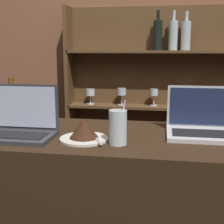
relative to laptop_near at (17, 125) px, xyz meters
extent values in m
cube|color=brown|center=(0.53, 1.26, 0.30)|extent=(7.00, 0.06, 2.70)
cube|color=brown|center=(-0.10, 1.14, -0.20)|extent=(0.03, 0.18, 1.70)
cube|color=brown|center=(0.57, 1.22, -0.20)|extent=(1.38, 0.02, 1.70)
cube|color=brown|center=(0.57, 1.14, -0.54)|extent=(1.34, 0.18, 0.02)
cube|color=brown|center=(0.57, 1.14, -0.11)|extent=(1.34, 0.18, 0.02)
cube|color=brown|center=(0.57, 1.14, 0.31)|extent=(1.34, 0.18, 0.02)
cylinder|color=silver|center=(0.07, 1.14, -0.10)|extent=(0.06, 0.06, 0.01)
cylinder|color=silver|center=(0.07, 1.14, -0.06)|extent=(0.01, 0.01, 0.06)
cylinder|color=silver|center=(0.07, 1.14, -0.01)|extent=(0.07, 0.07, 0.05)
cylinder|color=silver|center=(0.32, 1.14, -0.10)|extent=(0.06, 0.06, 0.01)
cylinder|color=silver|center=(0.32, 1.14, -0.06)|extent=(0.01, 0.01, 0.07)
cylinder|color=silver|center=(0.32, 1.14, 0.00)|extent=(0.07, 0.07, 0.05)
cylinder|color=silver|center=(0.57, 1.14, -0.10)|extent=(0.06, 0.06, 0.01)
cylinder|color=silver|center=(0.57, 1.14, -0.06)|extent=(0.01, 0.01, 0.08)
cylinder|color=silver|center=(0.57, 1.14, 0.01)|extent=(0.06, 0.06, 0.05)
cylinder|color=silver|center=(0.83, 1.14, -0.10)|extent=(0.06, 0.06, 0.01)
cylinder|color=silver|center=(0.83, 1.14, -0.07)|extent=(0.01, 0.01, 0.06)
cylinder|color=silver|center=(0.83, 1.14, -0.01)|extent=(0.07, 0.07, 0.07)
cylinder|color=silver|center=(1.08, 1.14, -0.10)|extent=(0.06, 0.06, 0.01)
cylinder|color=silver|center=(1.08, 1.14, -0.06)|extent=(0.01, 0.01, 0.08)
cylinder|color=silver|center=(1.08, 1.14, 0.01)|extent=(0.07, 0.07, 0.06)
cylinder|color=#B2C1C6|center=(0.79, 1.14, 0.43)|extent=(0.07, 0.07, 0.21)
cylinder|color=#B2C1C6|center=(0.79, 1.14, 0.57)|extent=(0.02, 0.02, 0.07)
cylinder|color=black|center=(0.59, 1.14, 0.43)|extent=(0.07, 0.07, 0.22)
cylinder|color=black|center=(0.59, 1.14, 0.57)|extent=(0.02, 0.02, 0.07)
cylinder|color=#B2C1C6|center=(0.70, 1.14, 0.43)|extent=(0.07, 0.07, 0.21)
cylinder|color=#B2C1C6|center=(0.70, 1.14, 0.57)|extent=(0.02, 0.02, 0.07)
cube|color=#333338|center=(0.00, -0.04, -0.04)|extent=(0.35, 0.21, 0.02)
cube|color=black|center=(0.00, -0.05, -0.03)|extent=(0.30, 0.11, 0.00)
cube|color=#333338|center=(0.00, 0.06, 0.07)|extent=(0.35, 0.00, 0.21)
cube|color=silver|center=(0.00, 0.06, 0.07)|extent=(0.32, 0.01, 0.19)
cube|color=silver|center=(0.82, 0.12, -0.04)|extent=(0.32, 0.24, 0.02)
cube|color=black|center=(0.82, 0.11, -0.03)|extent=(0.27, 0.13, 0.00)
cube|color=silver|center=(0.82, 0.24, 0.06)|extent=(0.32, 0.00, 0.20)
cube|color=#1E2847|center=(0.82, 0.24, 0.06)|extent=(0.29, 0.01, 0.18)
cylinder|color=silver|center=(0.31, -0.01, -0.05)|extent=(0.21, 0.21, 0.01)
cone|color=#381E11|center=(0.31, -0.01, 0.00)|extent=(0.13, 0.13, 0.08)
cube|color=#B7B7BC|center=(0.37, -0.02, -0.04)|extent=(0.08, 0.16, 0.00)
cylinder|color=silver|center=(0.46, -0.05, 0.02)|extent=(0.07, 0.07, 0.14)
cylinder|color=#EA9EC6|center=(0.48, -0.05, 0.04)|extent=(0.04, 0.01, 0.18)
cylinder|color=brown|center=(-0.12, 0.21, 0.04)|extent=(0.08, 0.08, 0.18)
cylinder|color=brown|center=(-0.12, 0.21, 0.16)|extent=(0.03, 0.03, 0.07)
camera|label=1|loc=(0.64, -1.27, 0.33)|focal=50.00mm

